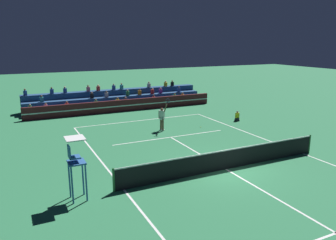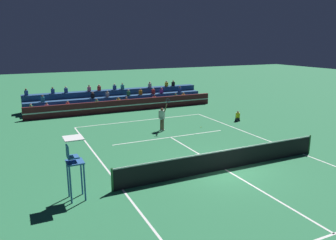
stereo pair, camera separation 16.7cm
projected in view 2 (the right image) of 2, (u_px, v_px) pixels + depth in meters
ground_plane at (225, 169)px, 16.85m from camera, size 120.00×120.00×0.00m
court_lines at (225, 169)px, 16.85m from camera, size 11.10×23.90×0.01m
tennis_net at (225, 159)px, 16.72m from camera, size 12.00×0.10×1.10m
sponsor_banner_wall at (126, 105)px, 30.80m from camera, size 18.00×0.26×1.10m
bleacher_stand at (118, 100)px, 33.00m from camera, size 17.80×2.85×2.28m
umpire_chair at (74, 160)px, 13.31m from camera, size 0.76×0.84×2.67m
ball_kid_courtside at (238, 117)px, 26.99m from camera, size 0.30×0.36×0.84m
tennis_player at (162, 118)px, 23.94m from camera, size 0.58×0.84×2.49m
tennis_ball at (201, 127)px, 25.00m from camera, size 0.07×0.07×0.07m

